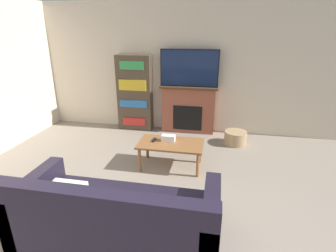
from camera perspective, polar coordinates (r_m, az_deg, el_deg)
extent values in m
cube|color=beige|center=(5.67, 2.52, 12.32)|extent=(6.97, 0.06, 2.70)
cube|color=brown|center=(5.70, 4.40, 3.41)|extent=(1.12, 0.22, 0.97)
cube|color=black|center=(5.63, 4.22, 1.72)|extent=(0.62, 0.01, 0.54)
cube|color=#4C331E|center=(5.55, 4.52, 8.35)|extent=(1.22, 0.28, 0.04)
cube|color=black|center=(5.48, 4.64, 12.42)|extent=(1.20, 0.03, 0.76)
cube|color=#19284C|center=(5.47, 4.62, 12.40)|extent=(1.16, 0.01, 0.72)
cube|color=black|center=(3.00, -10.63, -20.13)|extent=(2.06, 0.93, 0.44)
cube|color=black|center=(2.46, -14.70, -17.94)|extent=(2.06, 0.16, 0.44)
cube|color=black|center=(3.36, -26.60, -14.80)|extent=(0.16, 0.93, 0.68)
cube|color=black|center=(2.77, 9.16, -20.82)|extent=(0.16, 0.93, 0.68)
cube|color=silver|center=(2.91, -20.58, -13.91)|extent=(0.36, 0.14, 0.28)
cube|color=brown|center=(4.22, 0.63, -3.88)|extent=(1.04, 0.59, 0.03)
cylinder|color=brown|center=(4.21, -6.20, -7.30)|extent=(0.05, 0.05, 0.40)
cylinder|color=brown|center=(4.06, 6.49, -8.47)|extent=(0.05, 0.05, 0.40)
cylinder|color=brown|center=(4.61, -4.51, -4.67)|extent=(0.05, 0.05, 0.40)
cylinder|color=brown|center=(4.47, 7.01, -5.62)|extent=(0.05, 0.05, 0.40)
cube|color=white|center=(4.26, 0.06, -2.66)|extent=(0.22, 0.12, 0.10)
cube|color=black|center=(4.30, -3.08, -3.04)|extent=(0.04, 0.15, 0.02)
cube|color=#4C3D2D|center=(5.84, -7.22, 7.11)|extent=(0.75, 0.26, 1.64)
cube|color=red|center=(5.88, -7.39, 0.95)|extent=(0.51, 0.03, 0.17)
cube|color=#2D70B7|center=(5.76, -7.58, 4.79)|extent=(0.61, 0.03, 0.15)
cube|color=gold|center=(5.66, -7.77, 8.78)|extent=(0.60, 0.03, 0.23)
cube|color=green|center=(5.59, -7.97, 12.89)|extent=(0.51, 0.03, 0.17)
cylinder|color=tan|center=(5.34, 14.45, -2.48)|extent=(0.43, 0.43, 0.26)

